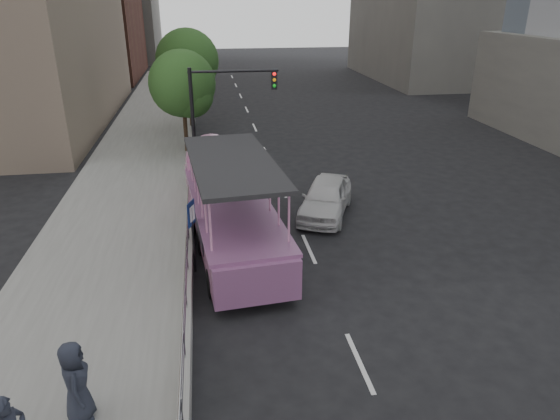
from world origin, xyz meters
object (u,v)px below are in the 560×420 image
object	(u,v)px
car	(326,197)
parking_sign	(192,228)
duck_boat	(228,205)
street_tree_far	(189,63)
traffic_signal	(217,104)
street_tree_near	(184,86)
pedestrian_far	(76,382)

from	to	relation	value
car	parking_sign	world-z (taller)	parking_sign
duck_boat	car	world-z (taller)	duck_boat
duck_boat	street_tree_far	world-z (taller)	street_tree_far
traffic_signal	street_tree_near	world-z (taller)	street_tree_near
duck_boat	traffic_signal	size ratio (longest dim) A/B	1.98
street_tree_near	car	bearing A→B (deg)	-58.33
parking_sign	street_tree_far	world-z (taller)	street_tree_far
traffic_signal	street_tree_far	distance (m)	9.57
pedestrian_far	street_tree_far	world-z (taller)	street_tree_far
duck_boat	pedestrian_far	xyz separation A→B (m)	(-3.46, -8.50, -0.05)
car	pedestrian_far	distance (m)	12.44
car	street_tree_near	world-z (taller)	street_tree_near
parking_sign	street_tree_far	xyz separation A→B (m)	(-0.17, 18.93, 2.75)
parking_sign	pedestrian_far	bearing A→B (deg)	-110.12
traffic_signal	street_tree_near	size ratio (longest dim) A/B	0.91
car	street_tree_far	world-z (taller)	street_tree_far
duck_boat	street_tree_near	size ratio (longest dim) A/B	1.80
pedestrian_far	traffic_signal	world-z (taller)	traffic_signal
duck_boat	street_tree_near	xyz separation A→B (m)	(-1.61, 10.51, 2.57)
car	duck_boat	bearing A→B (deg)	-136.37
car	parking_sign	xyz separation A→B (m)	(-5.21, -3.88, 0.82)
street_tree_near	street_tree_far	size ratio (longest dim) A/B	0.89
car	traffic_signal	size ratio (longest dim) A/B	0.83
duck_boat	car	xyz separation A→B (m)	(3.97, 1.46, -0.51)
pedestrian_far	parking_sign	xyz separation A→B (m)	(2.23, 6.08, 0.36)
car	parking_sign	size ratio (longest dim) A/B	1.77
pedestrian_far	street_tree_near	size ratio (longest dim) A/B	0.31
pedestrian_far	parking_sign	bearing A→B (deg)	-29.05
parking_sign	street_tree_near	distance (m)	13.13
street_tree_far	street_tree_near	bearing A→B (deg)	-91.91
parking_sign	street_tree_near	size ratio (longest dim) A/B	0.42
traffic_signal	duck_boat	bearing A→B (deg)	-89.91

